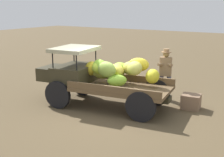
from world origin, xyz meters
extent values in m
plane|color=brown|center=(0.00, 0.00, 0.00)|extent=(60.00, 60.00, 0.00)
cube|color=#342F1E|center=(0.38, -0.24, 0.50)|extent=(4.02, 1.00, 0.16)
cylinder|color=black|center=(1.70, 0.76, 0.45)|extent=(0.90, 0.27, 0.89)
cylinder|color=black|center=(1.93, -0.83, 0.45)|extent=(0.90, 0.27, 0.89)
cylinder|color=black|center=(-1.07, 0.36, 0.45)|extent=(0.90, 0.27, 0.89)
cylinder|color=black|center=(-0.84, -1.23, 0.45)|extent=(0.90, 0.27, 0.89)
cube|color=brown|center=(-0.07, -0.31, 0.68)|extent=(3.21, 2.13, 0.10)
cube|color=brown|center=(-0.18, 0.49, 0.84)|extent=(2.98, 0.51, 0.22)
cube|color=brown|center=(0.05, -1.10, 0.84)|extent=(2.98, 0.51, 0.22)
cube|color=#342F1E|center=(1.62, -0.06, 1.00)|extent=(1.31, 1.66, 0.55)
cube|color=#342F1E|center=(2.51, 0.06, 0.95)|extent=(0.84, 1.15, 0.44)
cylinder|color=black|center=(1.96, 0.64, 1.55)|extent=(0.04, 0.04, 0.55)
cylinder|color=black|center=(2.14, -0.64, 1.55)|extent=(0.04, 0.04, 0.55)
cylinder|color=black|center=(1.09, 0.51, 1.55)|extent=(0.04, 0.04, 0.55)
cylinder|color=black|center=(1.27, -0.77, 1.55)|extent=(0.04, 0.04, 0.55)
cube|color=#AFAC8C|center=(1.62, -0.06, 1.83)|extent=(1.42, 1.68, 0.12)
ellipsoid|color=yellow|center=(-0.88, -0.78, 1.08)|extent=(0.69, 0.70, 0.57)
ellipsoid|color=yellow|center=(-0.35, -0.87, 1.38)|extent=(0.76, 0.61, 0.49)
ellipsoid|color=#93BB35|center=(0.26, -0.77, 1.21)|extent=(0.73, 0.74, 0.52)
ellipsoid|color=#ACD337|center=(0.66, -0.21, 1.28)|extent=(0.86, 0.86, 0.60)
ellipsoid|color=gold|center=(1.08, -0.25, 1.20)|extent=(0.59, 0.64, 0.58)
ellipsoid|color=#A7C842|center=(0.39, -0.67, 1.09)|extent=(0.71, 0.65, 0.56)
ellipsoid|color=#BCBB4D|center=(-0.35, -0.58, 1.31)|extent=(0.65, 0.62, 0.56)
ellipsoid|color=gold|center=(-0.09, -0.77, 1.25)|extent=(0.52, 0.57, 0.56)
ellipsoid|color=#8BC334|center=(-0.02, -0.09, 0.97)|extent=(0.72, 0.73, 0.41)
ellipsoid|color=#8DAE43|center=(0.32, -0.01, 1.29)|extent=(0.72, 0.46, 0.52)
ellipsoid|color=#AFBD42|center=(0.72, -0.30, 1.09)|extent=(0.71, 0.67, 0.52)
ellipsoid|color=#80B831|center=(0.69, -0.18, 1.31)|extent=(0.68, 0.54, 0.49)
ellipsoid|color=gold|center=(0.23, -0.45, 1.21)|extent=(0.80, 0.73, 0.46)
cylinder|color=#555773|center=(-0.96, -1.98, 0.43)|extent=(0.15, 0.15, 0.87)
cylinder|color=#555773|center=(-0.71, -1.91, 0.43)|extent=(0.15, 0.15, 0.87)
cube|color=#8B6D4C|center=(-0.84, -1.94, 1.19)|extent=(0.45, 0.34, 0.65)
cylinder|color=#8B6D4C|center=(-0.96, -1.87, 1.29)|extent=(0.38, 0.31, 0.10)
cylinder|color=#8B6D4C|center=(-0.77, -1.82, 1.29)|extent=(0.25, 0.41, 0.10)
sphere|color=olive|center=(-0.84, -1.94, 1.62)|extent=(0.22, 0.22, 0.22)
cylinder|color=#9C764F|center=(-0.84, -1.94, 1.69)|extent=(0.34, 0.34, 0.02)
cylinder|color=#9C764F|center=(-0.84, -1.94, 1.75)|extent=(0.20, 0.20, 0.10)
cube|color=#81634A|center=(-1.93, -1.50, 0.23)|extent=(0.64, 0.59, 0.46)
camera|label=1|loc=(-4.67, 7.51, 3.22)|focal=47.71mm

